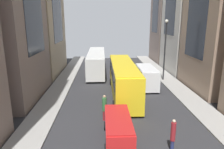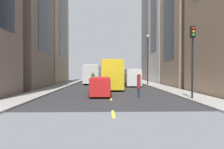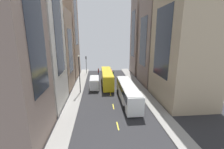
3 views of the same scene
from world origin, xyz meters
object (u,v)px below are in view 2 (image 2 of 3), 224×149
delivery_van_white (132,76)px  pedestrian_waiting_curb (139,84)px  city_bus_white (93,72)px  pedestrian_crossing_near (93,81)px  streetcar_yellow (112,72)px  car_red_0 (101,85)px  traffic_light_near_corner (193,48)px

delivery_van_white → pedestrian_waiting_curb: bearing=-94.5°
city_bus_white → pedestrian_crossing_near: city_bus_white is taller
pedestrian_waiting_curb → streetcar_yellow: bearing=130.5°
pedestrian_waiting_curb → pedestrian_crossing_near: 6.15m
delivery_van_white → pedestrian_crossing_near: bearing=-121.5°
car_red_0 → pedestrian_crossing_near: size_ratio=2.15×
pedestrian_crossing_near → car_red_0: bearing=-68.6°
streetcar_yellow → traffic_light_near_corner: 13.97m
city_bus_white → pedestrian_waiting_curb: (5.32, -21.26, -0.86)m
car_red_0 → city_bus_white: bearing=95.7°
city_bus_white → delivery_van_white: 10.37m
streetcar_yellow → delivery_van_white: 3.99m
delivery_van_white → streetcar_yellow: bearing=-142.6°
city_bus_white → delivery_van_white: size_ratio=2.45×
pedestrian_waiting_curb → pedestrian_crossing_near: (-4.25, 4.45, 0.02)m
pedestrian_waiting_curb → pedestrian_crossing_near: size_ratio=0.98×
delivery_van_white → city_bus_white: bearing=127.9°
delivery_van_white → pedestrian_waiting_curb: (-1.04, -13.08, -0.36)m
streetcar_yellow → delivery_van_white: size_ratio=2.35×
city_bus_white → traffic_light_near_corner: (9.25, -23.02, 2.07)m
city_bus_white → streetcar_yellow: 11.05m
city_bus_white → delivery_van_white: city_bus_white is taller
streetcar_yellow → pedestrian_waiting_curb: (2.09, -10.69, -0.98)m
city_bus_white → car_red_0: (1.98, -19.87, -1.00)m
pedestrian_waiting_curb → traffic_light_near_corner: (3.93, -1.77, 2.93)m
traffic_light_near_corner → car_red_0: bearing=156.5°
city_bus_white → car_red_0: city_bus_white is taller
city_bus_white → pedestrian_waiting_curb: bearing=-75.9°
delivery_van_white → car_red_0: delivery_van_white is taller
pedestrian_waiting_curb → pedestrian_crossing_near: pedestrian_crossing_near is taller
car_red_0 → pedestrian_waiting_curb: (3.34, -1.39, 0.14)m
city_bus_white → traffic_light_near_corner: 24.90m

